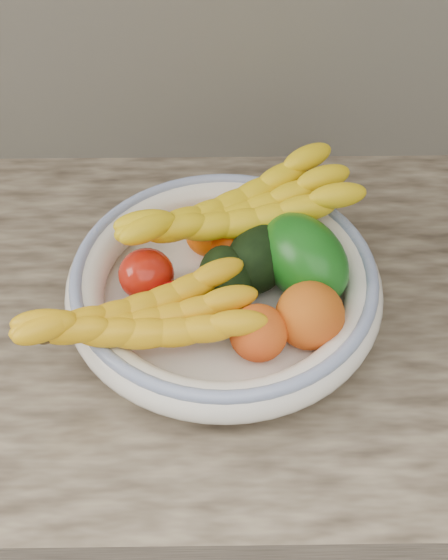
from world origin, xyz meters
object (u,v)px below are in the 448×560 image
(fruit_bowl, at_px, (224,286))
(banana_bunch_back, at_px, (237,217))
(banana_bunch_front, at_px, (140,324))
(green_mango, at_px, (303,258))

(fruit_bowl, bearing_deg, banana_bunch_back, 78.53)
(banana_bunch_back, bearing_deg, fruit_bowl, -123.69)
(fruit_bowl, relative_size, banana_bunch_back, 1.17)
(banana_bunch_back, bearing_deg, banana_bunch_front, -145.76)
(fruit_bowl, height_order, green_mango, green_mango)
(banana_bunch_front, bearing_deg, fruit_bowl, 26.16)
(green_mango, bearing_deg, fruit_bowl, 159.96)
(fruit_bowl, xyz_separation_m, green_mango, (0.10, 0.02, 0.03))
(fruit_bowl, relative_size, banana_bunch_front, 1.33)
(green_mango, height_order, banana_bunch_front, green_mango)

